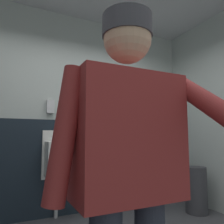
{
  "coord_description": "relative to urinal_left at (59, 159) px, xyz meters",
  "views": [
    {
      "loc": [
        -0.93,
        -1.52,
        1.07
      ],
      "look_at": [
        -0.21,
        -0.04,
        1.25
      ],
      "focal_mm": 35.47,
      "sensor_mm": 36.0,
      "label": 1
    }
  ],
  "objects": [
    {
      "name": "wall_back",
      "position": [
        0.26,
        0.22,
        0.67
      ],
      "size": [
        4.32,
        0.12,
        2.89
      ],
      "primitive_type": "cube",
      "color": "silver",
      "rests_on": "ground_plane"
    },
    {
      "name": "wainscot_band_back",
      "position": [
        0.26,
        0.14,
        -0.13
      ],
      "size": [
        3.72,
        0.03,
        1.3
      ],
      "primitive_type": "cube",
      "color": "#19232D",
      "rests_on": "ground_plane"
    },
    {
      "name": "urinal_left",
      "position": [
        0.0,
        0.0,
        0.0
      ],
      "size": [
        0.4,
        0.34,
        1.24
      ],
      "color": "white",
      "rests_on": "ground_plane"
    },
    {
      "name": "urinal_middle",
      "position": [
        0.75,
        0.0,
        0.0
      ],
      "size": [
        0.4,
        0.34,
        1.24
      ],
      "color": "white",
      "rests_on": "ground_plane"
    },
    {
      "name": "privacy_divider_panel",
      "position": [
        0.38,
        -0.07,
        0.17
      ],
      "size": [
        0.04,
        0.4,
        0.9
      ],
      "primitive_type": "cube",
      "color": "#4C4C51"
    },
    {
      "name": "person",
      "position": [
        -0.16,
        -2.11,
        0.2
      ],
      "size": [
        0.71,
        0.6,
        1.64
      ],
      "color": "#2D3342",
      "rests_on": "ground_plane"
    },
    {
      "name": "trash_bin",
      "position": [
        1.82,
        -0.59,
        -0.46
      ],
      "size": [
        0.3,
        0.3,
        0.63
      ],
      "primitive_type": "cylinder",
      "color": "#38383D",
      "rests_on": "ground_plane"
    },
    {
      "name": "soap_dispenser",
      "position": [
        -0.11,
        0.12,
        0.7
      ],
      "size": [
        0.1,
        0.07,
        0.18
      ],
      "primitive_type": "cube",
      "color": "silver"
    }
  ]
}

